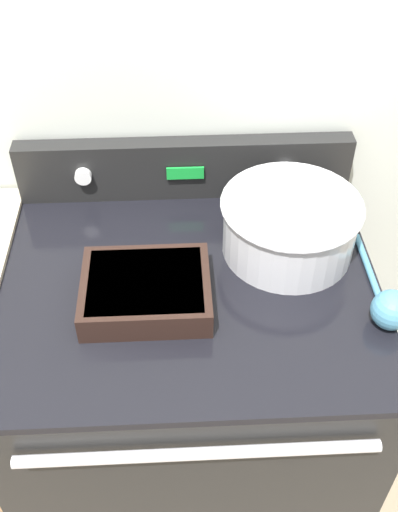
# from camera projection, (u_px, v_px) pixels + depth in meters

# --- Properties ---
(kitchen_wall) EXTENTS (8.00, 0.05, 2.50)m
(kitchen_wall) POSITION_uv_depth(u_px,v_px,m) (182.00, 70.00, 1.36)
(kitchen_wall) COLOR silver
(kitchen_wall) RESTS_ON ground_plane
(stove_range) EXTENTS (0.81, 0.71, 0.95)m
(stove_range) POSITION_uv_depth(u_px,v_px,m) (192.00, 404.00, 1.62)
(stove_range) COLOR black
(stove_range) RESTS_ON ground_plane
(control_panel) EXTENTS (0.81, 0.07, 0.15)m
(control_panel) POSITION_uv_depth(u_px,v_px,m) (185.00, 168.00, 1.47)
(control_panel) COLOR black
(control_panel) RESTS_ON stove_range
(mixing_bowl) EXTENTS (0.31, 0.31, 0.14)m
(mixing_bowl) POSITION_uv_depth(u_px,v_px,m) (290.00, 223.00, 1.32)
(mixing_bowl) COLOR silver
(mixing_bowl) RESTS_ON stove_range
(casserole_dish) EXTENTS (0.26, 0.21, 0.06)m
(casserole_dish) POSITION_uv_depth(u_px,v_px,m) (146.00, 289.00, 1.23)
(casserole_dish) COLOR black
(casserole_dish) RESTS_ON stove_range
(ladle) EXTENTS (0.08, 0.30, 0.08)m
(ladle) POSITION_uv_depth(u_px,v_px,m) (390.00, 307.00, 1.19)
(ladle) COLOR teal
(ladle) RESTS_ON stove_range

